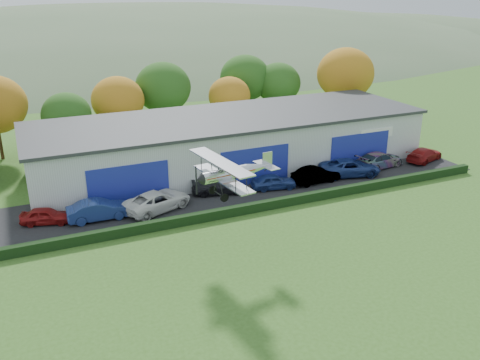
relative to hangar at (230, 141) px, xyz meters
name	(u,v)px	position (x,y,z in m)	size (l,w,h in m)	color
ground	(344,329)	(-5.00, -27.98, -2.66)	(300.00, 300.00, 0.00)	#345A1C
apron	(240,190)	(-2.00, -6.98, -2.63)	(48.00, 9.00, 0.05)	black
hedge	(263,206)	(-2.00, -11.78, -2.26)	(46.00, 0.60, 0.80)	black
hangar	(230,141)	(0.00, 0.00, 0.00)	(40.60, 12.60, 5.30)	#B2B7BC
tree_belt	(157,94)	(-4.15, 12.64, 2.95)	(75.70, 13.22, 10.12)	#3D2614
distant_hills	(53,96)	(-9.38, 112.02, -15.70)	(430.00, 196.00, 56.00)	#4C6642
car_0	(46,216)	(-19.00, -7.14, -1.94)	(1.57, 3.89, 1.33)	maroon
car_1	(99,210)	(-14.98, -8.09, -1.78)	(1.76, 5.04, 1.66)	navy
car_2	(157,201)	(-10.16, -8.20, -1.78)	(2.74, 5.95, 1.65)	silver
car_3	(218,186)	(-4.10, -6.87, -1.90)	(1.99, 4.89, 1.42)	black
car_4	(274,181)	(1.00, -7.93, -1.89)	(1.68, 4.18, 1.42)	navy
car_5	(316,175)	(5.41, -8.18, -1.82)	(1.66, 4.76, 1.57)	gray
car_6	(350,167)	(9.58, -7.88, -1.77)	(2.77, 6.02, 1.67)	navy
car_7	(380,160)	(13.83, -7.08, -1.80)	(2.27, 5.58, 1.62)	gray
car_8	(424,154)	(19.54, -7.41, -1.88)	(2.02, 4.97, 1.44)	maroon
biplane	(232,172)	(-7.26, -17.44, 3.49)	(6.01, 6.90, 2.57)	silver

